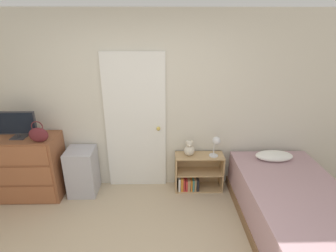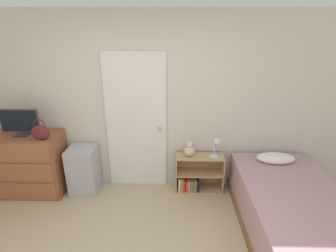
% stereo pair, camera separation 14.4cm
% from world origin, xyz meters
% --- Properties ---
extents(wall_back, '(10.00, 0.06, 2.55)m').
position_xyz_m(wall_back, '(0.00, 2.00, 1.27)').
color(wall_back, beige).
rests_on(wall_back, ground_plane).
extents(door_closed, '(0.87, 0.09, 2.02)m').
position_xyz_m(door_closed, '(-0.09, 1.95, 1.01)').
color(door_closed, white).
rests_on(door_closed, ground_plane).
extents(dresser, '(0.97, 0.50, 0.92)m').
position_xyz_m(dresser, '(-1.63, 1.70, 0.46)').
color(dresser, brown).
rests_on(dresser, ground_plane).
extents(tv, '(0.52, 0.16, 0.37)m').
position_xyz_m(tv, '(-1.63, 1.68, 1.12)').
color(tv, '#2D2D33').
rests_on(tv, dresser).
extents(handbag, '(0.25, 0.10, 0.29)m').
position_xyz_m(handbag, '(-1.29, 1.55, 1.03)').
color(handbag, '#591E23').
rests_on(handbag, dresser).
extents(storage_bin, '(0.40, 0.40, 0.70)m').
position_xyz_m(storage_bin, '(-0.87, 1.75, 0.35)').
color(storage_bin, '#ADADB7').
rests_on(storage_bin, ground_plane).
extents(bookshelf, '(0.70, 0.28, 0.57)m').
position_xyz_m(bookshelf, '(0.79, 1.82, 0.23)').
color(bookshelf, tan).
rests_on(bookshelf, ground_plane).
extents(teddy_bear, '(0.15, 0.15, 0.24)m').
position_xyz_m(teddy_bear, '(0.69, 1.81, 0.67)').
color(teddy_bear, beige).
rests_on(teddy_bear, bookshelf).
extents(desk_lamp, '(0.15, 0.14, 0.31)m').
position_xyz_m(desk_lamp, '(1.06, 1.77, 0.79)').
color(desk_lamp, silver).
rests_on(desk_lamp, bookshelf).
extents(bed, '(1.16, 1.94, 0.68)m').
position_xyz_m(bed, '(1.88, 0.99, 0.28)').
color(bed, brown).
rests_on(bed, ground_plane).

